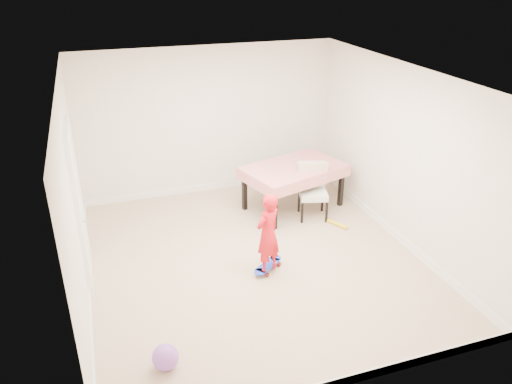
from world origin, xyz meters
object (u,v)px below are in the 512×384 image
object	(u,v)px
balloon	(165,357)
skateboard	(268,267)
dining_chair	(313,192)
dining_table	(293,187)
child	(268,236)

from	to	relation	value
balloon	skateboard	bearing A→B (deg)	40.13
dining_chair	balloon	world-z (taller)	dining_chair
dining_table	skateboard	distance (m)	1.98
dining_table	dining_chair	bearing A→B (deg)	-84.66
skateboard	balloon	world-z (taller)	balloon
dining_table	balloon	size ratio (longest dim) A/B	5.78
skateboard	child	size ratio (longest dim) A/B	0.49
child	balloon	world-z (taller)	child
dining_chair	skateboard	world-z (taller)	dining_chair
balloon	child	bearing A→B (deg)	39.34
dining_chair	skateboard	distance (m)	1.78
balloon	dining_chair	bearing A→B (deg)	42.37
dining_chair	child	world-z (taller)	child
skateboard	dining_chair	bearing A→B (deg)	7.25
child	balloon	bearing A→B (deg)	7.83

